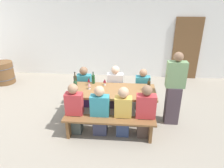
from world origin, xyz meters
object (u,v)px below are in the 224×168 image
object	(u,v)px
seated_guest_near_2	(123,112)
seated_guest_near_0	(75,110)
seated_guest_near_1	(100,112)
wine_barrel	(4,73)
seated_guest_far_0	(85,88)
seated_guest_far_1	(115,88)
bench_far	(114,92)
standing_host	(174,91)
wine_bottle_0	(149,86)
wine_glass_2	(89,80)
wine_glass_1	(105,81)
tasting_table	(112,93)
seated_guest_near_3	(145,113)
wine_bottle_1	(75,80)
wooden_door	(186,49)
wine_bottle_2	(93,79)
seated_guest_far_2	(142,90)
bench_near	(109,123)
wine_bottle_3	(75,86)

from	to	relation	value
seated_guest_near_2	seated_guest_near_0	bearing A→B (deg)	90.00
seated_guest_near_1	wine_barrel	world-z (taller)	seated_guest_near_1
seated_guest_far_0	seated_guest_far_1	size ratio (longest dim) A/B	0.96
bench_far	seated_guest_far_1	size ratio (longest dim) A/B	1.65
seated_guest_far_1	standing_host	bearing A→B (deg)	65.44
wine_bottle_0	seated_guest_far_1	distance (m)	1.00
wine_glass_2	standing_host	bearing A→B (deg)	-7.77
bench_far	wine_glass_1	xyz separation A→B (m)	(-0.20, -0.46, 0.50)
tasting_table	seated_guest_near_3	world-z (taller)	seated_guest_near_3
bench_far	wine_bottle_1	size ratio (longest dim) A/B	5.53
wooden_door	wine_glass_1	xyz separation A→B (m)	(-2.50, -2.59, -0.19)
wooden_door	wine_glass_2	distance (m)	3.90
seated_guest_far_1	standing_host	xyz separation A→B (m)	(1.33, -0.61, 0.27)
wooden_door	seated_guest_near_3	distance (m)	3.82
wine_glass_2	wine_barrel	size ratio (longest dim) A/B	0.25
wine_glass_1	seated_guest_far_0	size ratio (longest dim) A/B	0.14
bench_far	wine_bottle_2	xyz separation A→B (m)	(-0.48, -0.37, 0.51)
wine_bottle_2	wine_barrel	size ratio (longest dim) A/B	0.41
seated_guest_near_1	seated_guest_far_2	distance (m)	1.48
seated_guest_near_3	wine_barrel	xyz separation A→B (m)	(-4.51, 2.46, -0.18)
seated_guest_near_0	seated_guest_far_1	world-z (taller)	seated_guest_far_1
seated_guest_near_2	seated_guest_near_3	xyz separation A→B (m)	(0.45, 0.00, 0.02)
bench_near	wine_glass_1	distance (m)	1.14
seated_guest_near_0	wine_bottle_3	bearing A→B (deg)	8.67
wine_glass_2	seated_guest_far_1	bearing A→B (deg)	29.59
seated_guest_near_3	standing_host	world-z (taller)	standing_host
tasting_table	wine_glass_1	size ratio (longest dim) A/B	12.88
seated_guest_far_1	seated_guest_far_2	size ratio (longest dim) A/B	1.06
wine_bottle_1	seated_guest_far_1	distance (m)	1.05
wine_bottle_1	wine_bottle_3	bearing A→B (deg)	-75.03
bench_far	seated_guest_near_3	size ratio (longest dim) A/B	1.63
wooden_door	wine_bottle_2	bearing A→B (deg)	-137.96
wine_bottle_2	wine_bottle_3	size ratio (longest dim) A/B	0.87
wooden_door	wine_bottle_0	size ratio (longest dim) A/B	6.91
seated_guest_near_2	seated_guest_near_3	size ratio (longest dim) A/B	0.95
wine_bottle_3	standing_host	size ratio (longest dim) A/B	0.21
wine_bottle_0	seated_guest_near_3	size ratio (longest dim) A/B	0.27
seated_guest_near_0	wine_bottle_0	bearing A→B (deg)	-67.91
wine_bottle_2	wine_glass_2	xyz separation A→B (m)	(-0.09, -0.12, 0.01)
seated_guest_far_1	wooden_door	bearing A→B (deg)	135.23
bench_far	seated_guest_near_3	world-z (taller)	seated_guest_near_3
bench_near	seated_guest_near_0	xyz separation A→B (m)	(-0.73, 0.15, 0.19)
seated_guest_near_3	wine_glass_1	bearing A→B (deg)	47.38
bench_near	wine_bottle_1	size ratio (longest dim) A/B	5.53
standing_host	seated_guest_near_0	bearing A→B (deg)	14.68
bench_far	seated_guest_far_0	distance (m)	0.80
wooden_door	bench_far	size ratio (longest dim) A/B	1.13
wine_bottle_1	wine_bottle_2	distance (m)	0.43
seated_guest_near_1	bench_far	bearing A→B (deg)	-8.74
wine_glass_2	standing_host	world-z (taller)	standing_host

